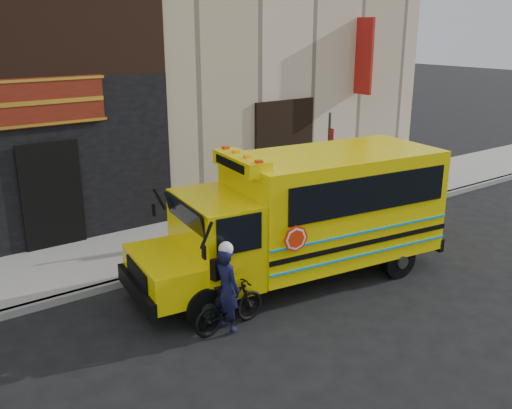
{
  "coord_description": "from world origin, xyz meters",
  "views": [
    {
      "loc": [
        -6.94,
        -8.06,
        5.36
      ],
      "look_at": [
        0.29,
        1.85,
        1.45
      ],
      "focal_mm": 40.0,
      "sensor_mm": 36.0,
      "label": 1
    }
  ],
  "objects": [
    {
      "name": "cyclist",
      "position": [
        -1.93,
        -0.29,
        0.79
      ],
      "size": [
        0.49,
        0.64,
        1.58
      ],
      "primitive_type": "imported",
      "rotation": [
        0.0,
        0.0,
        1.78
      ],
      "color": "black",
      "rests_on": "ground"
    },
    {
      "name": "school_bus",
      "position": [
        0.76,
        0.62,
        1.51
      ],
      "size": [
        7.12,
        3.0,
        2.92
      ],
      "color": "black",
      "rests_on": "ground"
    },
    {
      "name": "curb",
      "position": [
        0.0,
        2.6,
        0.07
      ],
      "size": [
        40.0,
        0.2,
        0.15
      ],
      "primitive_type": "cube",
      "color": "gray",
      "rests_on": "ground"
    },
    {
      "name": "sidewalk",
      "position": [
        0.0,
        4.1,
        0.07
      ],
      "size": [
        40.0,
        3.0,
        0.15
      ],
      "primitive_type": "cube",
      "color": "gray",
      "rests_on": "ground"
    },
    {
      "name": "sign_pole",
      "position": [
        3.35,
        2.77,
        1.74
      ],
      "size": [
        0.1,
        0.27,
        3.15
      ],
      "color": "#363D39",
      "rests_on": "ground"
    },
    {
      "name": "ground",
      "position": [
        0.0,
        0.0,
        0.0
      ],
      "size": [
        120.0,
        120.0,
        0.0
      ],
      "primitive_type": "plane",
      "color": "black",
      "rests_on": "ground"
    },
    {
      "name": "bicycle",
      "position": [
        -1.84,
        -0.26,
        0.46
      ],
      "size": [
        1.57,
        0.55,
        0.93
      ],
      "primitive_type": "imported",
      "rotation": [
        0.0,
        0.0,
        1.65
      ],
      "color": "black",
      "rests_on": "ground"
    }
  ]
}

